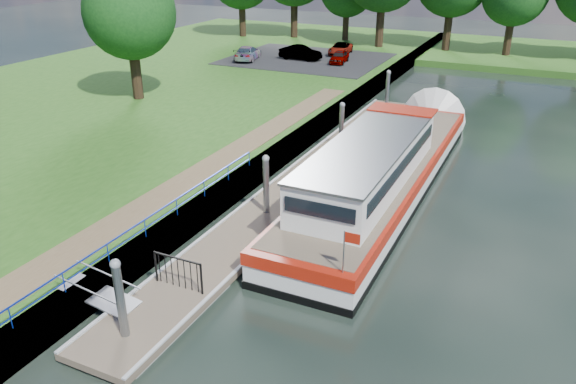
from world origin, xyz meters
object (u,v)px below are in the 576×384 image
at_px(barge, 386,167).
at_px(car_d, 341,49).
at_px(pontoon, 309,179).
at_px(car_c, 248,53).
at_px(car_a, 339,57).
at_px(car_b, 300,53).

distance_m(barge, car_d, 29.98).
xyz_separation_m(pontoon, barge, (3.60, 0.95, 0.90)).
bearing_deg(pontoon, car_c, 125.27).
bearing_deg(pontoon, car_a, 107.15).
distance_m(pontoon, car_b, 26.75).
relative_size(pontoon, car_c, 6.98).
distance_m(pontoon, car_c, 27.14).
bearing_deg(pontoon, barge, 14.81).
xyz_separation_m(barge, car_a, (-11.11, 23.40, 0.29)).
bearing_deg(car_c, car_a, -178.92).
height_order(pontoon, barge, barge).
bearing_deg(car_a, car_c, -172.07).
xyz_separation_m(car_c, car_d, (6.80, 6.10, -0.08)).
bearing_deg(car_b, car_c, 118.12).
distance_m(car_c, car_d, 9.14).
relative_size(car_b, car_d, 0.99).
bearing_deg(car_a, pontoon, -80.21).
bearing_deg(barge, pontoon, -165.19).
height_order(car_b, car_c, car_b).
bearing_deg(barge, car_b, 122.60).
bearing_deg(car_b, car_d, -28.59).
xyz_separation_m(car_a, car_d, (-1.33, 3.87, 0.01)).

